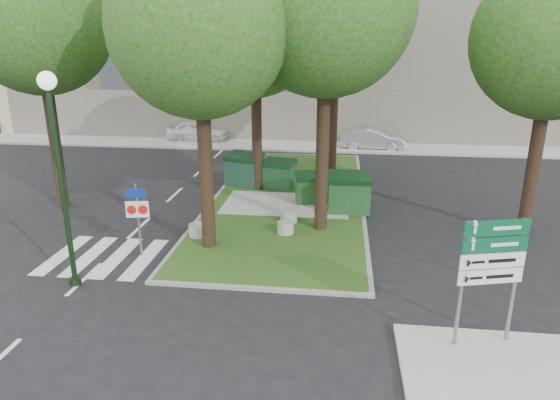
% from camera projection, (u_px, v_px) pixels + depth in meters
% --- Properties ---
extents(ground, '(120.00, 120.00, 0.00)m').
position_uv_depth(ground, '(240.00, 288.00, 13.67)').
color(ground, black).
rests_on(ground, ground).
extents(median_island, '(6.00, 16.00, 0.12)m').
position_uv_depth(median_island, '(289.00, 198.00, 21.14)').
color(median_island, '#244313').
rests_on(median_island, ground).
extents(median_kerb, '(6.30, 16.30, 0.10)m').
position_uv_depth(median_kerb, '(289.00, 198.00, 21.14)').
color(median_kerb, gray).
rests_on(median_kerb, ground).
extents(sidewalk_corner, '(5.00, 4.00, 0.12)m').
position_uv_depth(sidewalk_corner, '(535.00, 392.00, 9.60)').
color(sidewalk_corner, '#999993').
rests_on(sidewalk_corner, ground).
extents(building_sidewalk, '(42.00, 3.00, 0.12)m').
position_uv_depth(building_sidewalk, '(298.00, 146.00, 31.10)').
color(building_sidewalk, '#999993').
rests_on(building_sidewalk, ground).
extents(zebra_crossing, '(5.00, 3.00, 0.01)m').
position_uv_depth(zebra_crossing, '(131.00, 258.00, 15.52)').
color(zebra_crossing, silver).
rests_on(zebra_crossing, ground).
extents(apartment_building, '(41.00, 12.00, 16.00)m').
position_uv_depth(apartment_building, '(309.00, 15.00, 35.69)').
color(apartment_building, '#BDAC8E').
rests_on(apartment_building, ground).
extents(tree_median_near_left, '(5.20, 5.20, 10.53)m').
position_uv_depth(tree_median_near_left, '(202.00, 8.00, 13.96)').
color(tree_median_near_left, black).
rests_on(tree_median_near_left, ground).
extents(tree_median_mid, '(4.80, 4.80, 9.99)m').
position_uv_depth(tree_median_mid, '(258.00, 26.00, 20.14)').
color(tree_median_mid, black).
rests_on(tree_median_mid, ground).
extents(tree_street_left, '(5.40, 5.40, 11.00)m').
position_uv_depth(tree_street_left, '(39.00, 5.00, 17.97)').
color(tree_street_left, black).
rests_on(tree_street_left, ground).
extents(tree_street_right, '(5.00, 5.00, 10.06)m').
position_uv_depth(tree_street_right, '(559.00, 22.00, 15.21)').
color(tree_street_right, black).
rests_on(tree_street_right, ground).
extents(dumpster_a, '(1.86, 1.54, 1.48)m').
position_uv_depth(dumpster_a, '(244.00, 170.00, 22.58)').
color(dumpster_a, '#0E331F').
rests_on(dumpster_a, median_island).
extents(dumpster_b, '(1.60, 1.32, 1.29)m').
position_uv_depth(dumpster_b, '(279.00, 174.00, 22.16)').
color(dumpster_b, '#0F3619').
rests_on(dumpster_b, median_island).
extents(dumpster_c, '(1.47, 1.15, 1.23)m').
position_uv_depth(dumpster_c, '(312.00, 188.00, 20.25)').
color(dumpster_c, '#103711').
rests_on(dumpster_c, median_island).
extents(dumpster_d, '(1.67, 1.19, 1.52)m').
position_uv_depth(dumpster_d, '(349.00, 193.00, 19.16)').
color(dumpster_d, '#134019').
rests_on(dumpster_d, median_island).
extents(bollard_left, '(0.58, 0.58, 0.42)m').
position_uv_depth(bollard_left, '(198.00, 230.00, 16.88)').
color(bollard_left, '#A8A7A3').
rests_on(bollard_left, median_island).
extents(bollard_right, '(0.56, 0.56, 0.40)m').
position_uv_depth(bollard_right, '(285.00, 228.00, 17.12)').
color(bollard_right, gray).
rests_on(bollard_right, median_island).
extents(bollard_mid, '(0.61, 0.61, 0.44)m').
position_uv_depth(bollard_mid, '(289.00, 216.00, 18.19)').
color(bollard_mid, '#969792').
rests_on(bollard_mid, median_island).
extents(litter_bin, '(0.36, 0.36, 0.62)m').
position_uv_depth(litter_bin, '(353.00, 190.00, 20.94)').
color(litter_bin, yellow).
rests_on(litter_bin, median_island).
extents(street_lamp, '(0.46, 0.46, 5.77)m').
position_uv_depth(street_lamp, '(58.00, 157.00, 12.74)').
color(street_lamp, black).
rests_on(street_lamp, ground).
extents(traffic_sign_pole, '(0.70, 0.16, 2.35)m').
position_uv_depth(traffic_sign_pole, '(138.00, 210.00, 15.24)').
color(traffic_sign_pole, slate).
rests_on(traffic_sign_pole, ground).
extents(directional_sign, '(1.41, 0.42, 2.89)m').
position_uv_depth(directional_sign, '(491.00, 263.00, 10.48)').
color(directional_sign, slate).
rests_on(directional_sign, sidewalk_corner).
extents(car_white, '(4.09, 1.80, 1.37)m').
position_uv_depth(car_white, '(198.00, 131.00, 32.59)').
color(car_white, white).
rests_on(car_white, ground).
extents(car_silver, '(3.94, 1.56, 1.27)m').
position_uv_depth(car_silver, '(373.00, 139.00, 30.22)').
color(car_silver, '#9A9DA2').
rests_on(car_silver, ground).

